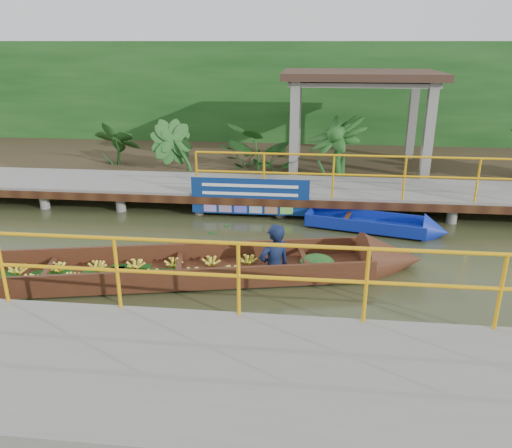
# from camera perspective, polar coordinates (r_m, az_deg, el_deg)

# --- Properties ---
(ground) EXTENTS (80.00, 80.00, 0.00)m
(ground) POSITION_cam_1_polar(r_m,az_deg,el_deg) (9.72, -4.07, -4.19)
(ground) COLOR #2D3319
(ground) RESTS_ON ground
(land_strip) EXTENTS (30.00, 8.00, 0.45)m
(land_strip) POSITION_cam_1_polar(r_m,az_deg,el_deg) (16.72, 0.43, 7.14)
(land_strip) COLOR #332B19
(land_strip) RESTS_ON ground
(far_dock) EXTENTS (16.00, 2.06, 1.66)m
(far_dock) POSITION_cam_1_polar(r_m,az_deg,el_deg) (12.74, -1.34, 4.12)
(far_dock) COLOR slate
(far_dock) RESTS_ON ground
(near_dock) EXTENTS (18.00, 2.40, 1.73)m
(near_dock) POSITION_cam_1_polar(r_m,az_deg,el_deg) (5.87, -1.53, -18.96)
(near_dock) COLOR slate
(near_dock) RESTS_ON ground
(pavilion) EXTENTS (4.40, 3.00, 3.00)m
(pavilion) POSITION_cam_1_polar(r_m,az_deg,el_deg) (15.11, 11.78, 15.29)
(pavilion) COLOR slate
(pavilion) RESTS_ON ground
(foliage_backdrop) EXTENTS (30.00, 0.80, 4.00)m
(foliage_backdrop) POSITION_cam_1_polar(r_m,az_deg,el_deg) (18.88, 1.23, 14.11)
(foliage_backdrop) COLOR #143F14
(foliage_backdrop) RESTS_ON ground
(vendor_boat) EXTENTS (11.28, 3.42, 2.20)m
(vendor_boat) POSITION_cam_1_polar(r_m,az_deg,el_deg) (9.14, -14.40, -4.94)
(vendor_boat) COLOR #371A0F
(vendor_boat) RESTS_ON ground
(moored_blue_boat) EXTENTS (3.18, 1.50, 0.73)m
(moored_blue_boat) POSITION_cam_1_polar(r_m,az_deg,el_deg) (11.46, 16.10, -0.40)
(moored_blue_boat) COLOR #0D2196
(moored_blue_boat) RESTS_ON ground
(blue_banner) EXTENTS (2.80, 0.04, 0.87)m
(blue_banner) POSITION_cam_1_polar(r_m,az_deg,el_deg) (11.78, -0.71, 3.18)
(blue_banner) COLOR navy
(blue_banner) RESTS_ON ground
(tropical_plants) EXTENTS (14.35, 1.35, 1.68)m
(tropical_plants) POSITION_cam_1_polar(r_m,az_deg,el_deg) (14.27, 8.05, 9.04)
(tropical_plants) COLOR #143F14
(tropical_plants) RESTS_ON ground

